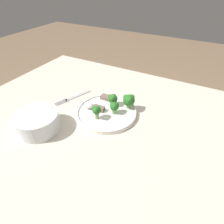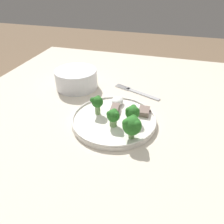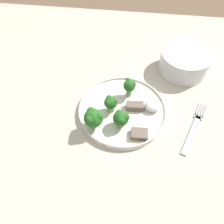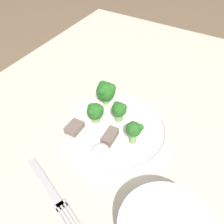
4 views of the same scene
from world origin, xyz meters
name	(u,v)px [view 1 (image 1 of 4)]	position (x,y,z in m)	size (l,w,h in m)	color
ground_plane	(105,203)	(0.00, 0.00, 0.00)	(8.00, 8.00, 0.00)	#7F664C
table	(101,138)	(0.00, 0.00, 0.63)	(1.21, 0.97, 0.73)	beige
dinner_plate	(108,112)	(0.00, -0.05, 0.73)	(0.25, 0.25, 0.02)	white
fork	(74,97)	(0.20, -0.09, 0.73)	(0.09, 0.18, 0.00)	#B2B2B7
cream_bowl	(38,122)	(0.18, 0.14, 0.76)	(0.16, 0.16, 0.07)	silver
broccoli_floret_near_rim_left	(129,100)	(-0.07, -0.12, 0.78)	(0.05, 0.05, 0.06)	#7FA866
broccoli_floret_center_left	(114,107)	(-0.03, -0.06, 0.77)	(0.04, 0.04, 0.05)	#7FA866
broccoli_floret_back_left	(96,111)	(0.01, 0.00, 0.78)	(0.04, 0.03, 0.06)	#7FA866
broccoli_floret_front_left	(113,99)	(0.00, -0.11, 0.77)	(0.04, 0.04, 0.05)	#7FA866
meat_slice_front_slice	(99,108)	(0.03, -0.05, 0.75)	(0.05, 0.03, 0.02)	#756056
meat_slice_middle_slice	(106,97)	(0.05, -0.13, 0.75)	(0.04, 0.03, 0.02)	#756056
sauce_dollop	(89,105)	(0.08, -0.04, 0.75)	(0.04, 0.04, 0.02)	white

